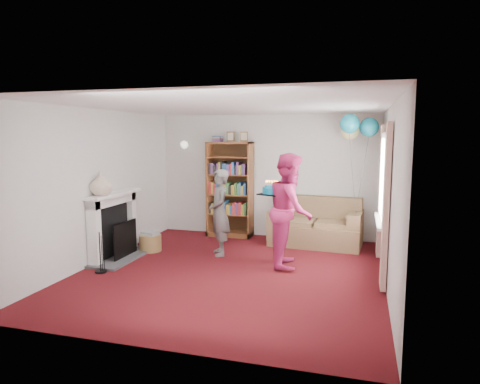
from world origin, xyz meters
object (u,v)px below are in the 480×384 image
(person_striped, at_px, (219,212))
(birthday_cake, at_px, (272,191))
(sofa, at_px, (316,227))
(bookcase, at_px, (230,190))
(person_magenta, at_px, (290,210))

(person_striped, bearing_deg, birthday_cake, 47.12)
(sofa, relative_size, birthday_cake, 4.71)
(bookcase, relative_size, sofa, 1.28)
(birthday_cake, bearing_deg, person_striped, 166.17)
(bookcase, xyz_separation_m, birthday_cake, (1.21, -1.68, 0.24))
(birthday_cake, bearing_deg, person_magenta, -6.54)
(bookcase, xyz_separation_m, person_magenta, (1.52, -1.71, -0.05))
(sofa, xyz_separation_m, person_magenta, (-0.27, -1.48, 0.57))
(person_magenta, bearing_deg, person_striped, 70.59)
(bookcase, height_order, sofa, bookcase)
(sofa, height_order, person_magenta, person_magenta)
(sofa, relative_size, person_magenta, 0.94)
(person_striped, distance_m, person_magenta, 1.32)
(person_striped, distance_m, birthday_cake, 1.09)
(bookcase, xyz_separation_m, person_striped, (0.24, -1.44, -0.20))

